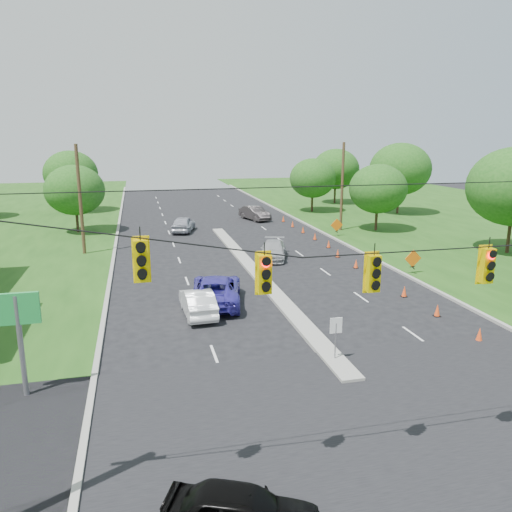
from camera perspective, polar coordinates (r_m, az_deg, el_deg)
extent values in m
plane|color=black|center=(17.86, 16.72, -19.65)|extent=(160.00, 160.00, 0.00)
cube|color=black|center=(17.86, 16.72, -19.65)|extent=(160.00, 14.00, 0.02)
cube|color=gray|center=(43.84, -15.87, 0.39)|extent=(0.25, 110.00, 0.16)
cube|color=gray|center=(47.40, 9.30, 1.70)|extent=(0.25, 110.00, 0.16)
cube|color=gray|center=(35.98, -0.10, -1.92)|extent=(1.00, 34.00, 0.18)
cylinder|color=gray|center=(22.16, 9.06, -9.77)|extent=(0.06, 0.06, 1.80)
cube|color=white|center=(21.86, 9.14, -7.84)|extent=(0.55, 0.04, 0.70)
cylinder|color=black|center=(14.45, 20.57, 2.25)|extent=(24.00, 0.04, 0.04)
cube|color=#FFD700|center=(12.07, -12.96, -0.54)|extent=(0.34, 0.24, 1.00)
cube|color=#FFD700|center=(12.58, 0.96, -2.10)|extent=(0.34, 0.24, 1.00)
cube|color=#FFD700|center=(13.66, 13.25, -1.95)|extent=(0.34, 0.24, 1.00)
cube|color=#FFD700|center=(15.53, 24.88, -1.01)|extent=(0.34, 0.24, 1.00)
cylinder|color=#422D1C|center=(43.26, -19.44, 6.02)|extent=(0.28, 0.28, 9.00)
cylinder|color=#422D1C|center=(52.20, 9.82, 7.77)|extent=(0.28, 0.28, 9.00)
cylinder|color=gray|center=(20.70, -25.26, -9.39)|extent=(0.20, 0.20, 4.00)
cube|color=green|center=(20.20, -25.69, -5.45)|extent=(1.60, 0.15, 1.20)
cone|color=#FB4D1A|center=(26.46, 24.17, -8.17)|extent=(0.32, 0.32, 0.70)
cone|color=#FB4D1A|center=(29.11, 20.01, -5.84)|extent=(0.32, 0.32, 0.70)
cone|color=#FB4D1A|center=(31.91, 16.59, -3.89)|extent=(0.32, 0.32, 0.70)
cone|color=#FB4D1A|center=(34.85, 13.75, -2.24)|extent=(0.32, 0.32, 0.70)
cone|color=#FB4D1A|center=(37.88, 11.36, -0.85)|extent=(0.32, 0.32, 0.70)
cone|color=#FB4D1A|center=(40.98, 9.33, 0.33)|extent=(0.32, 0.32, 0.70)
cone|color=#FB4D1A|center=(44.36, 8.31, 1.38)|extent=(0.32, 0.32, 0.70)
cone|color=#FB4D1A|center=(47.56, 6.76, 2.25)|extent=(0.32, 0.32, 0.70)
cone|color=#FB4D1A|center=(50.79, 5.40, 3.01)|extent=(0.32, 0.32, 0.70)
cone|color=#FB4D1A|center=(54.06, 4.20, 3.68)|extent=(0.32, 0.32, 0.70)
cone|color=#FB4D1A|center=(57.36, 3.15, 4.27)|extent=(0.32, 0.32, 0.70)
cube|color=black|center=(37.16, 17.45, -1.18)|extent=(0.06, 0.58, 0.26)
cube|color=black|center=(37.16, 17.45, -1.18)|extent=(0.06, 0.58, 0.26)
cube|color=orange|center=(37.02, 17.51, -0.28)|extent=(1.27, 0.05, 1.27)
cube|color=black|center=(49.37, 9.18, 2.83)|extent=(0.06, 0.58, 0.26)
cube|color=black|center=(49.37, 9.18, 2.83)|extent=(0.06, 0.58, 0.26)
cube|color=orange|center=(49.26, 9.21, 3.51)|extent=(1.27, 0.05, 1.27)
cylinder|color=black|center=(53.71, -19.75, 3.84)|extent=(0.28, 0.28, 2.52)
ellipsoid|color=#194C14|center=(53.32, -20.02, 7.10)|extent=(5.88, 5.88, 5.04)
cylinder|color=black|center=(68.68, -20.17, 5.92)|extent=(0.28, 0.28, 2.88)
ellipsoid|color=#194C14|center=(68.35, -20.42, 8.85)|extent=(6.72, 6.72, 5.76)
cylinder|color=black|center=(46.60, 26.94, 2.22)|extent=(0.28, 0.28, 3.24)
cylinder|color=black|center=(53.20, 13.58, 4.17)|extent=(0.28, 0.28, 2.52)
ellipsoid|color=#194C14|center=(52.81, 13.77, 7.47)|extent=(5.88, 5.88, 5.04)
cylinder|color=black|center=(65.63, 15.92, 6.07)|extent=(0.28, 0.28, 3.24)
ellipsoid|color=#194C14|center=(65.27, 16.15, 9.52)|extent=(7.56, 7.56, 6.48)
cylinder|color=black|center=(73.75, 9.00, 7.06)|extent=(0.28, 0.28, 2.88)
ellipsoid|color=#194C14|center=(73.44, 9.10, 9.79)|extent=(6.72, 6.72, 5.76)
cylinder|color=black|center=(65.13, 6.42, 6.13)|extent=(0.28, 0.28, 2.52)
ellipsoid|color=#194C14|center=(64.81, 6.50, 8.83)|extent=(5.88, 5.88, 5.04)
imported|color=white|center=(27.71, -6.69, -5.24)|extent=(1.73, 4.45, 1.45)
imported|color=#392FA6|center=(29.36, -4.61, -3.84)|extent=(3.95, 6.53, 1.69)
imported|color=#A6A6A9|center=(39.98, 1.97, 0.69)|extent=(3.38, 5.19, 1.40)
imported|color=#A4A5B2|center=(51.77, -8.30, 3.64)|extent=(3.16, 5.07, 1.61)
imported|color=#2E2A2B|center=(58.48, -0.15, 4.92)|extent=(3.09, 5.19, 1.61)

